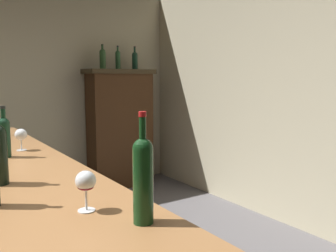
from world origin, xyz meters
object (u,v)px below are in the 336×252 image
(display_bottle_left, at_px, (103,58))
(display_bottle_midleft, at_px, (118,59))
(display_bottle_center, at_px, (135,60))
(display_cabinet, at_px, (120,126))
(wine_bottle_malbec, at_px, (143,176))
(wine_glass_mid, at_px, (86,183))
(bar_counter, at_px, (16,250))
(wine_bottle_merlot, at_px, (4,135))
(wine_glass_front, at_px, (21,135))

(display_bottle_left, relative_size, display_bottle_midleft, 1.03)
(display_bottle_center, bearing_deg, display_cabinet, 180.00)
(display_bottle_left, height_order, display_bottle_center, display_bottle_left)
(display_bottle_midleft, bearing_deg, wine_bottle_malbec, -115.16)
(wine_glass_mid, distance_m, display_bottle_center, 3.86)
(bar_counter, height_order, wine_glass_mid, wine_glass_mid)
(display_bottle_left, distance_m, display_bottle_midleft, 0.22)
(wine_bottle_merlot, height_order, wine_glass_mid, wine_bottle_merlot)
(wine_bottle_malbec, height_order, display_bottle_midleft, display_bottle_midleft)
(wine_bottle_malbec, distance_m, display_bottle_midleft, 3.85)
(wine_bottle_malbec, relative_size, wine_glass_front, 2.54)
(wine_bottle_merlot, height_order, wine_glass_front, wine_bottle_merlot)
(wine_bottle_merlot, relative_size, display_bottle_midleft, 0.96)
(display_cabinet, distance_m, wine_glass_front, 2.65)
(wine_bottle_merlot, xyz_separation_m, wine_glass_front, (0.12, 0.16, -0.03))
(wine_glass_front, relative_size, wine_glass_mid, 0.98)
(display_bottle_left, bearing_deg, wine_bottle_malbec, -112.12)
(display_cabinet, distance_m, display_bottle_left, 0.94)
(display_cabinet, xyz_separation_m, wine_bottle_merlot, (-1.81, -2.18, 0.32))
(bar_counter, bearing_deg, display_bottle_left, 55.72)
(wine_bottle_malbec, relative_size, wine_glass_mid, 2.48)
(wine_bottle_merlot, distance_m, wine_glass_front, 0.20)
(wine_glass_mid, distance_m, display_bottle_midleft, 3.73)
(wine_bottle_merlot, bearing_deg, wine_glass_mid, -86.31)
(wine_bottle_malbec, bearing_deg, wine_glass_front, 92.36)
(bar_counter, bearing_deg, wine_glass_mid, -85.89)
(bar_counter, bearing_deg, display_bottle_center, 48.46)
(display_bottle_center, bearing_deg, wine_bottle_malbec, -118.53)
(bar_counter, xyz_separation_m, display_cabinet, (1.81, 2.32, 0.32))
(wine_bottle_merlot, xyz_separation_m, display_bottle_midleft, (1.80, 2.18, 0.58))
(display_cabinet, relative_size, display_bottle_center, 5.10)
(wine_bottle_malbec, bearing_deg, display_bottle_left, 67.88)
(bar_counter, height_order, wine_glass_front, wine_glass_front)
(display_cabinet, bearing_deg, display_bottle_center, 0.00)
(wine_bottle_malbec, bearing_deg, wine_bottle_merlot, 98.07)
(wine_bottle_merlot, distance_m, display_bottle_center, 3.05)
(wine_bottle_malbec, bearing_deg, display_bottle_midleft, 64.84)
(display_cabinet, bearing_deg, wine_bottle_malbec, -115.37)
(display_cabinet, bearing_deg, wine_glass_mid, -118.23)
(wine_bottle_merlot, bearing_deg, bar_counter, -89.19)
(wine_glass_front, bearing_deg, display_bottle_center, 46.32)
(bar_counter, xyz_separation_m, wine_glass_front, (0.12, 0.29, 0.61))
(bar_counter, distance_m, wine_bottle_malbec, 1.32)
(display_bottle_midleft, distance_m, display_bottle_center, 0.26)
(wine_bottle_merlot, distance_m, wine_bottle_malbec, 1.28)
(display_cabinet, distance_m, wine_bottle_malbec, 3.83)
(wine_glass_front, xyz_separation_m, display_bottle_left, (1.46, 2.02, 0.62))
(wine_glass_front, distance_m, display_bottle_left, 2.57)
(bar_counter, height_order, display_bottle_left, display_bottle_left)
(display_cabinet, xyz_separation_m, wine_glass_mid, (-1.74, -3.25, 0.29))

